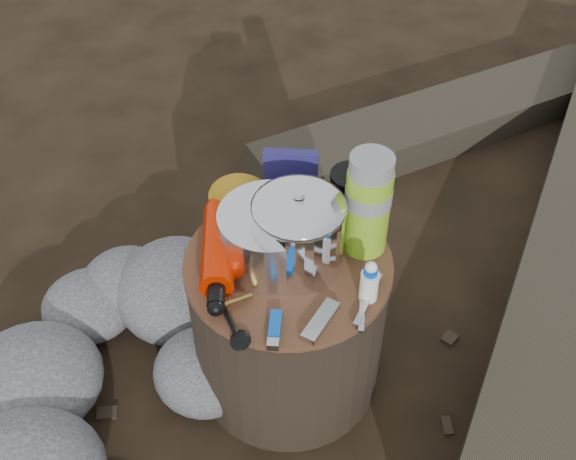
# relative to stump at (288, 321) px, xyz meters

# --- Properties ---
(ground) EXTENTS (60.00, 60.00, 0.00)m
(ground) POSITION_rel_stump_xyz_m (0.00, 0.00, -0.19)
(ground) COLOR black
(ground) RESTS_ON ground
(stump) EXTENTS (0.42, 0.42, 0.39)m
(stump) POSITION_rel_stump_xyz_m (0.00, 0.00, 0.00)
(stump) COLOR black
(stump) RESTS_ON ground
(rock_ring) EXTENTS (0.48, 1.04, 0.21)m
(rock_ring) POSITION_rel_stump_xyz_m (-0.35, -0.26, -0.09)
(rock_ring) COLOR #55555A
(rock_ring) RESTS_ON ground
(log_small) EXTENTS (1.25, 0.90, 0.11)m
(log_small) POSITION_rel_stump_xyz_m (0.43, 0.98, -0.14)
(log_small) COLOR #302A20
(log_small) RESTS_ON ground
(foil_windscreen) EXTENTS (0.20, 0.20, 0.12)m
(foil_windscreen) POSITION_rel_stump_xyz_m (-0.04, 0.01, 0.26)
(foil_windscreen) COLOR white
(foil_windscreen) RESTS_ON stump
(camping_pot) EXTENTS (0.18, 0.18, 0.18)m
(camping_pot) POSITION_rel_stump_xyz_m (0.02, 0.00, 0.28)
(camping_pot) COLOR silver
(camping_pot) RESTS_ON stump
(fuel_bottle) EXTENTS (0.10, 0.28, 0.07)m
(fuel_bottle) POSITION_rel_stump_xyz_m (-0.14, -0.01, 0.23)
(fuel_bottle) COLOR red
(fuel_bottle) RESTS_ON stump
(thermos) EXTENTS (0.09, 0.09, 0.23)m
(thermos) POSITION_rel_stump_xyz_m (0.15, 0.06, 0.31)
(thermos) COLOR #7FB922
(thermos) RESTS_ON stump
(travel_mug) EXTENTS (0.08, 0.08, 0.12)m
(travel_mug) POSITION_rel_stump_xyz_m (0.12, 0.14, 0.26)
(travel_mug) COLOR black
(travel_mug) RESTS_ON stump
(stuff_sack) EXTENTS (0.14, 0.11, 0.09)m
(stuff_sack) POSITION_rel_stump_xyz_m (-0.11, 0.14, 0.24)
(stuff_sack) COLOR #BF8316
(stuff_sack) RESTS_ON stump
(food_pouch) EXTENTS (0.11, 0.03, 0.15)m
(food_pouch) POSITION_rel_stump_xyz_m (-0.01, 0.16, 0.27)
(food_pouch) COLOR navy
(food_pouch) RESTS_ON stump
(lighter) EXTENTS (0.02, 0.09, 0.02)m
(lighter) POSITION_rel_stump_xyz_m (-0.01, -0.17, 0.20)
(lighter) COLOR #0B4CBB
(lighter) RESTS_ON stump
(multitool) EXTENTS (0.07, 0.11, 0.01)m
(multitool) POSITION_rel_stump_xyz_m (0.07, -0.15, 0.20)
(multitool) COLOR #BABABF
(multitool) RESTS_ON stump
(pot_grabber) EXTENTS (0.06, 0.14, 0.01)m
(pot_grabber) POSITION_rel_stump_xyz_m (0.15, -0.10, 0.20)
(pot_grabber) COLOR #BABABF
(pot_grabber) RESTS_ON stump
(spork) EXTENTS (0.10, 0.15, 0.01)m
(spork) POSITION_rel_stump_xyz_m (-0.11, -0.15, 0.20)
(spork) COLOR black
(spork) RESTS_ON stump
(squeeze_bottle) EXTENTS (0.04, 0.04, 0.09)m
(squeeze_bottle) POSITION_rel_stump_xyz_m (0.16, -0.08, 0.24)
(squeeze_bottle) COLOR white
(squeeze_bottle) RESTS_ON stump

